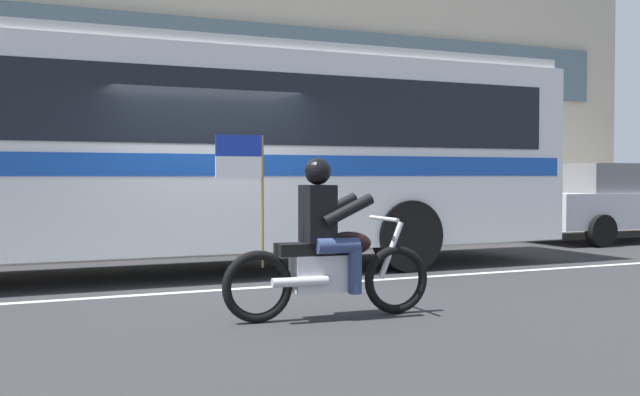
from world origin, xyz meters
The scene contains 7 objects.
ground_plane centered at (0.00, 0.00, 0.00)m, with size 60.00×60.00×0.00m, color #2B2B2D.
sidewalk_curb centered at (0.00, 5.10, 0.07)m, with size 28.00×3.80×0.15m, color #B7B2A8.
lane_center_stripe centered at (0.00, -0.60, 0.00)m, with size 26.60×0.14×0.01m, color silver.
transit_bus centered at (-0.45, 1.19, 1.88)m, with size 12.41×2.64×3.22m.
motorcycle_with_rider centered at (0.34, -2.82, 0.67)m, with size 2.19×0.64×1.78m.
parked_sedan_curbside centered at (9.62, 2.58, 0.85)m, with size 4.30×1.97×1.64m.
fire_hydrant centered at (0.77, 4.15, 0.52)m, with size 0.22×0.30×0.75m.
Camera 1 is at (-2.87, -9.66, 1.40)m, focal length 43.63 mm.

